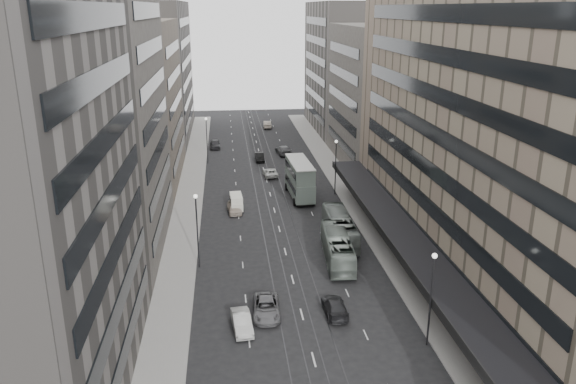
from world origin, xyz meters
name	(u,v)px	position (x,y,z in m)	size (l,w,h in m)	color
ground	(303,320)	(0.00, 0.00, 0.00)	(220.00, 220.00, 0.00)	black
sidewalk_right	(346,188)	(12.00, 37.50, 0.07)	(4.00, 125.00, 0.15)	gray
sidewalk_left	(190,194)	(-12.00, 37.50, 0.07)	(4.00, 125.00, 0.15)	gray
department_store	(507,132)	(21.45, 8.00, 14.95)	(19.20, 60.00, 30.00)	gray
building_right_mid	(384,96)	(21.50, 52.00, 12.00)	(15.00, 28.00, 24.00)	#49443F
building_right_far	(348,67)	(21.50, 82.00, 14.00)	(15.00, 32.00, 28.00)	#65605B
building_left_b	(84,102)	(-21.50, 19.00, 17.00)	(15.00, 26.00, 34.00)	#49443F
building_left_c	(127,103)	(-21.50, 46.00, 12.50)	(15.00, 28.00, 25.00)	#6D6154
building_left_d	(151,71)	(-21.50, 79.00, 14.00)	(15.00, 38.00, 28.00)	#65605B
lamp_right_near	(432,289)	(9.70, -5.00, 5.20)	(0.44, 0.44, 8.32)	#262628
lamp_right_far	(336,161)	(9.70, 35.00, 5.20)	(0.44, 0.44, 8.32)	#262628
lamp_left_near	(197,222)	(-9.70, 12.00, 5.20)	(0.44, 0.44, 8.32)	#262628
lamp_left_far	(207,135)	(-9.70, 55.00, 5.20)	(0.44, 0.44, 8.32)	#262628
bus_near	(337,247)	(5.46, 11.98, 1.58)	(2.65, 11.34, 3.16)	gray
bus_far	(340,228)	(6.89, 17.64, 1.61)	(2.71, 11.58, 3.23)	gray
double_decker	(300,178)	(4.22, 34.11, 2.96)	(3.50, 10.15, 5.48)	slate
panel_van	(236,202)	(-5.22, 29.54, 1.24)	(1.92, 3.65, 2.24)	beige
sedan_1	(242,322)	(-5.53, -0.93, 0.73)	(1.54, 4.41, 1.45)	beige
sedan_2	(266,308)	(-3.23, 1.28, 0.73)	(2.43, 5.26, 1.46)	slate
sedan_3	(335,307)	(3.03, 0.80, 0.70)	(1.95, 4.80, 1.39)	black
sedan_4	(234,207)	(-5.53, 28.66, 0.75)	(1.77, 4.40, 1.50)	#BCAC9C
sedan_5	(260,157)	(-0.31, 55.63, 0.72)	(1.53, 4.39, 1.45)	black
sedan_6	(270,172)	(0.82, 45.42, 0.67)	(2.21, 4.79, 1.33)	silver
sedan_7	(283,150)	(4.54, 59.80, 0.84)	(2.35, 5.78, 1.68)	#515253
sedan_8	(215,144)	(-8.50, 66.30, 0.83)	(1.97, 4.90, 1.67)	#232325
sedan_9	(267,124)	(3.44, 85.16, 0.81)	(1.72, 4.92, 1.62)	beige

